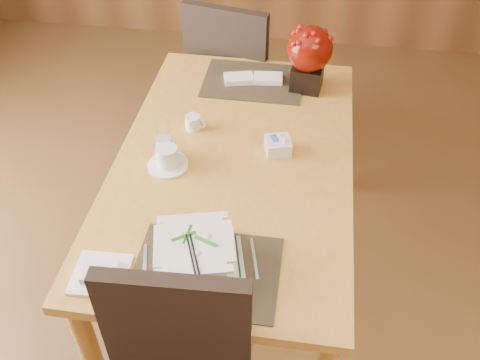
# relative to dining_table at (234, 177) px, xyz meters

# --- Properties ---
(dining_table) EXTENTS (0.90, 1.50, 0.75)m
(dining_table) POSITION_rel_dining_table_xyz_m (0.00, 0.00, 0.00)
(dining_table) COLOR gold
(dining_table) RESTS_ON ground
(placemat_near) EXTENTS (0.45, 0.33, 0.01)m
(placemat_near) POSITION_rel_dining_table_xyz_m (0.00, -0.55, 0.10)
(placemat_near) COLOR black
(placemat_near) RESTS_ON dining_table
(placemat_far) EXTENTS (0.45, 0.33, 0.01)m
(placemat_far) POSITION_rel_dining_table_xyz_m (0.00, 0.55, 0.10)
(placemat_far) COLOR black
(placemat_far) RESTS_ON dining_table
(soup_setting) EXTENTS (0.31, 0.31, 0.11)m
(soup_setting) POSITION_rel_dining_table_xyz_m (-0.04, -0.53, 0.15)
(soup_setting) COLOR silver
(soup_setting) RESTS_ON dining_table
(coffee_cup) EXTENTS (0.15, 0.15, 0.09)m
(coffee_cup) POSITION_rel_dining_table_xyz_m (-0.24, -0.08, 0.13)
(coffee_cup) COLOR silver
(coffee_cup) RESTS_ON dining_table
(water_glass) EXTENTS (0.08, 0.08, 0.16)m
(water_glass) POSITION_rel_dining_table_xyz_m (-0.26, -0.03, 0.18)
(water_glass) COLOR white
(water_glass) RESTS_ON dining_table
(creamer_jug) EXTENTS (0.10, 0.10, 0.06)m
(creamer_jug) POSITION_rel_dining_table_xyz_m (-0.20, 0.16, 0.13)
(creamer_jug) COLOR silver
(creamer_jug) RESTS_ON dining_table
(sugar_caddy) EXTENTS (0.12, 0.12, 0.06)m
(sugar_caddy) POSITION_rel_dining_table_xyz_m (0.16, 0.06, 0.12)
(sugar_caddy) COLOR silver
(sugar_caddy) RESTS_ON dining_table
(berry_decor) EXTENTS (0.20, 0.20, 0.29)m
(berry_decor) POSITION_rel_dining_table_xyz_m (0.24, 0.54, 0.26)
(berry_decor) COLOR black
(berry_decor) RESTS_ON dining_table
(napkins_far) EXTENTS (0.28, 0.13, 0.02)m
(napkins_far) POSITION_rel_dining_table_xyz_m (0.01, 0.55, 0.11)
(napkins_far) COLOR white
(napkins_far) RESTS_ON dining_table
(bread_plate) EXTENTS (0.17, 0.17, 0.01)m
(bread_plate) POSITION_rel_dining_table_xyz_m (-0.32, -0.61, 0.10)
(bread_plate) COLOR silver
(bread_plate) RESTS_ON dining_table
(far_chair) EXTENTS (0.54, 0.55, 0.98)m
(far_chair) POSITION_rel_dining_table_xyz_m (-0.15, 0.92, -0.10)
(far_chair) COLOR black
(far_chair) RESTS_ON ground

